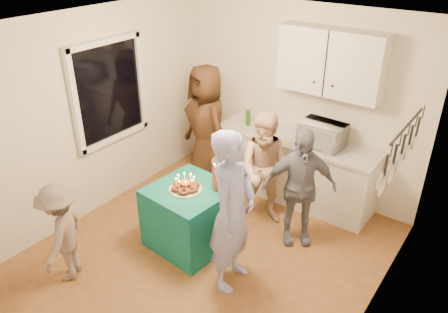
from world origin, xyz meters
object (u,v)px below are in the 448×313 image
Objects in this scene: party_table at (190,216)px; woman_back_center at (267,169)px; microwave at (322,134)px; man_birthday at (233,212)px; woman_back_right at (299,188)px; woman_back_left at (206,127)px; child_near_left at (62,233)px; punch_jar at (222,175)px; counter at (293,170)px.

woman_back_center is at bearing 62.84° from party_table.
microwave reaches higher than party_table.
woman_back_right is (0.22, 1.02, -0.15)m from man_birthday.
microwave is 1.63m from woman_back_left.
woman_back_center is at bearing -115.58° from microwave.
woman_back_right is 2.64m from child_near_left.
party_table is 0.67m from punch_jar.
punch_jar is 0.23× the size of woman_back_center.
punch_jar is 0.73m from woman_back_center.
man_birthday reaches higher than punch_jar.
counter is at bearing 81.65° from punch_jar.
woman_back_center is 1.31× the size of child_near_left.
microwave is 0.37× the size of woman_back_center.
man_birthday reaches higher than woman_back_right.
punch_jar is 0.66m from man_birthday.
woman_back_right is at bearing -59.45° from counter.
party_table is at bearing -115.01° from microwave.
woman_back_center is 2.45m from child_near_left.
man_birthday is at bearing -44.64° from punch_jar.
counter is 0.73m from microwave.
punch_jar is 0.23× the size of woman_back_right.
punch_jar is (-0.20, -1.38, 0.50)m from counter.
child_near_left is (-1.56, -2.84, -0.49)m from microwave.
party_table is at bearing -141.68° from woman_back_center.
woman_back_left is 2.49m from child_near_left.
woman_back_right is (0.69, 0.56, -0.20)m from punch_jar.
party_table is (-0.49, -1.62, -0.05)m from counter.
child_near_left is at bearing -116.22° from microwave.
counter is at bearing -177.41° from microwave.
microwave is 1.65× the size of punch_jar.
party_table is at bearing 64.52° from man_birthday.
microwave is 0.90m from woman_back_right.
party_table is at bearing -176.82° from woman_back_right.
man_birthday is (0.47, -0.47, -0.05)m from punch_jar.
woman_back_left is (-0.73, 1.25, 0.51)m from party_table.
man_birthday is at bearing -90.10° from microwave.
child_near_left is at bearing 115.02° from man_birthday.
child_near_left is (-1.47, -0.99, -0.31)m from man_birthday.
counter is at bearing 84.61° from woman_back_right.
man_birthday reaches higher than microwave.
child_near_left is at bearing -120.39° from party_table.
woman_back_center is (1.20, -0.33, -0.15)m from woman_back_left.
woman_back_right is at bearing 39.03° from punch_jar.
woman_back_right is at bearing 39.13° from party_table.
microwave is at bearing 119.45° from child_near_left.
party_table is at bearing -36.24° from woman_back_left.
woman_back_left is (-1.58, -0.37, -0.17)m from microwave.
punch_jar is 1.44m from woman_back_left.
woman_back_left is at bearing 129.12° from woman_back_right.
child_near_left is (-1.69, -2.01, -0.16)m from woman_back_right.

